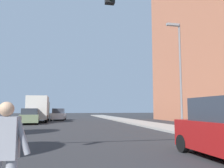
{
  "coord_description": "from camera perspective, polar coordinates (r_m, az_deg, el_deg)",
  "views": [
    {
      "loc": [
        -0.32,
        2.32,
        1.58
      ],
      "look_at": [
        2.04,
        13.22,
        2.78
      ],
      "focal_mm": 37.41,
      "sensor_mm": 36.0,
      "label": 1
    }
  ],
  "objects": [
    {
      "name": "ground_plane",
      "position": [
        27.73,
        -11.69,
        -9.3
      ],
      "size": [
        140.0,
        140.0,
        0.0
      ],
      "primitive_type": "plane",
      "color": "#2D2D30"
    },
    {
      "name": "sidewalk_right",
      "position": [
        27.13,
        6.38,
        -9.3
      ],
      "size": [
        3.0,
        64.0,
        0.15
      ],
      "primitive_type": "cube",
      "color": "#9E9991",
      "rests_on": "ground_plane"
    },
    {
      "name": "street_lamp_right",
      "position": [
        17.04,
        16.09,
        4.28
      ],
      "size": [
        1.02,
        0.24,
        7.5
      ],
      "color": "slate",
      "rests_on": "sidewalk_right"
    },
    {
      "name": "pedestrian_performer",
      "position": [
        3.89,
        -24.81,
        -15.15
      ],
      "size": [
        0.75,
        0.28,
        1.69
      ],
      "color": "gray",
      "rests_on": "ground_plane"
    },
    {
      "name": "sedan_midblock",
      "position": [
        26.67,
        -19.51,
        -7.54
      ],
      "size": [
        2.25,
        4.48,
        1.66
      ],
      "color": "gray",
      "rests_on": "ground_plane"
    },
    {
      "name": "sedan_distant",
      "position": [
        34.57,
        -12.93,
        -7.34
      ],
      "size": [
        2.2,
        4.52,
        1.67
      ],
      "color": "silver",
      "rests_on": "ground_plane"
    },
    {
      "name": "truck_box_delivery",
      "position": [
        30.16,
        -17.51,
        -5.77
      ],
      "size": [
        2.4,
        6.2,
        3.1
      ],
      "color": "gray",
      "rests_on": "ground_plane"
    }
  ]
}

